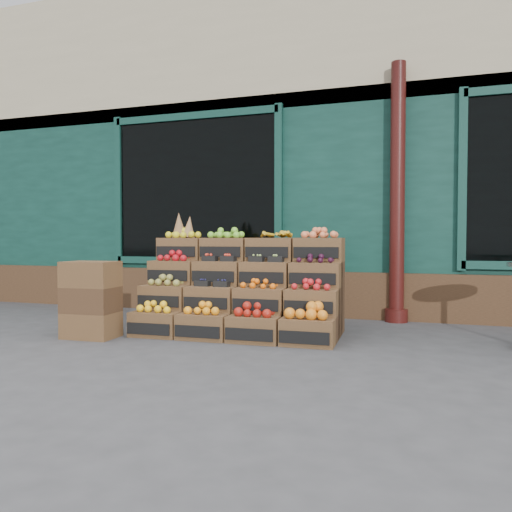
% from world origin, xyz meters
% --- Properties ---
extents(ground, '(60.00, 60.00, 0.00)m').
position_xyz_m(ground, '(0.00, 0.00, 0.00)').
color(ground, '#3C3C3E').
rests_on(ground, ground).
extents(shop_facade, '(12.00, 6.24, 4.80)m').
position_xyz_m(shop_facade, '(0.00, 5.11, 2.40)').
color(shop_facade, '#0F362D').
rests_on(shop_facade, ground).
extents(crate_display, '(2.18, 1.12, 1.35)m').
position_xyz_m(crate_display, '(-0.39, 0.79, 0.42)').
color(crate_display, brown).
rests_on(crate_display, ground).
extents(spare_crates, '(0.55, 0.39, 0.80)m').
position_xyz_m(spare_crates, '(-1.79, 0.02, 0.40)').
color(spare_crates, brown).
rests_on(spare_crates, ground).
extents(shopkeeper, '(0.88, 0.73, 2.06)m').
position_xyz_m(shopkeeper, '(-1.99, 2.64, 1.03)').
color(shopkeeper, '#195A20').
rests_on(shopkeeper, ground).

